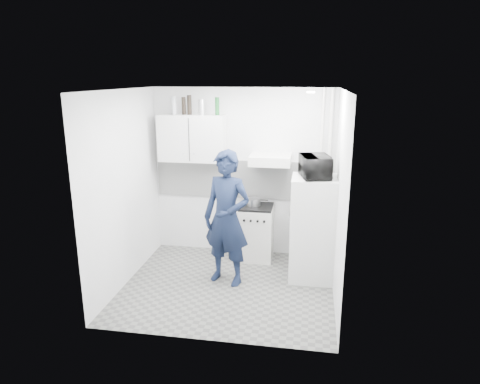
# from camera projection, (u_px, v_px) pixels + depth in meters

# --- Properties ---
(floor) EXTENTS (2.80, 2.80, 0.00)m
(floor) POSITION_uv_depth(u_px,v_px,m) (228.00, 286.00, 5.81)
(floor) COLOR #62635C
(floor) RESTS_ON ground
(ceiling) EXTENTS (2.80, 2.80, 0.00)m
(ceiling) POSITION_uv_depth(u_px,v_px,m) (227.00, 90.00, 5.13)
(ceiling) COLOR white
(ceiling) RESTS_ON wall_back
(wall_back) EXTENTS (2.80, 0.00, 2.80)m
(wall_back) POSITION_uv_depth(u_px,v_px,m) (243.00, 173.00, 6.66)
(wall_back) COLOR white
(wall_back) RESTS_ON floor
(wall_left) EXTENTS (0.00, 2.60, 2.60)m
(wall_left) POSITION_uv_depth(u_px,v_px,m) (124.00, 189.00, 5.69)
(wall_left) COLOR white
(wall_left) RESTS_ON floor
(wall_right) EXTENTS (0.00, 2.60, 2.60)m
(wall_right) POSITION_uv_depth(u_px,v_px,m) (339.00, 199.00, 5.25)
(wall_right) COLOR white
(wall_right) RESTS_ON floor
(person) EXTENTS (0.77, 0.62, 1.84)m
(person) POSITION_uv_depth(u_px,v_px,m) (227.00, 218.00, 5.71)
(person) COLOR black
(person) RESTS_ON floor
(stove) EXTENTS (0.51, 0.51, 0.82)m
(stove) POSITION_uv_depth(u_px,v_px,m) (256.00, 233.00, 6.61)
(stove) COLOR silver
(stove) RESTS_ON floor
(fridge) EXTENTS (0.61, 0.61, 1.45)m
(fridge) POSITION_uv_depth(u_px,v_px,m) (312.00, 229.00, 5.89)
(fridge) COLOR silver
(fridge) RESTS_ON floor
(stove_top) EXTENTS (0.49, 0.49, 0.03)m
(stove_top) POSITION_uv_depth(u_px,v_px,m) (256.00, 207.00, 6.50)
(stove_top) COLOR black
(stove_top) RESTS_ON stove
(saucepan) EXTENTS (0.21, 0.21, 0.11)m
(saucepan) POSITION_uv_depth(u_px,v_px,m) (254.00, 202.00, 6.51)
(saucepan) COLOR silver
(saucepan) RESTS_ON stove_top
(microwave) EXTENTS (0.60, 0.47, 0.29)m
(microwave) POSITION_uv_depth(u_px,v_px,m) (315.00, 167.00, 5.66)
(microwave) COLOR black
(microwave) RESTS_ON fridge
(bottle_b) EXTENTS (0.07, 0.07, 0.27)m
(bottle_b) POSITION_uv_depth(u_px,v_px,m) (174.00, 105.00, 6.38)
(bottle_b) COLOR #B2B7BC
(bottle_b) RESTS_ON upper_cabinet
(bottle_c) EXTENTS (0.06, 0.06, 0.26)m
(bottle_c) POSITION_uv_depth(u_px,v_px,m) (184.00, 106.00, 6.36)
(bottle_c) COLOR black
(bottle_c) RESTS_ON upper_cabinet
(bottle_d) EXTENTS (0.06, 0.06, 0.29)m
(bottle_d) POSITION_uv_depth(u_px,v_px,m) (189.00, 105.00, 6.34)
(bottle_d) COLOR black
(bottle_d) RESTS_ON upper_cabinet
(canister_a) EXTENTS (0.09, 0.09, 0.23)m
(canister_a) POSITION_uv_depth(u_px,v_px,m) (202.00, 107.00, 6.32)
(canister_a) COLOR silver
(canister_a) RESTS_ON upper_cabinet
(bottle_e) EXTENTS (0.06, 0.06, 0.26)m
(bottle_e) POSITION_uv_depth(u_px,v_px,m) (217.00, 106.00, 6.28)
(bottle_e) COLOR #144C1E
(bottle_e) RESTS_ON upper_cabinet
(upper_cabinet) EXTENTS (1.00, 0.35, 0.70)m
(upper_cabinet) POSITION_uv_depth(u_px,v_px,m) (192.00, 138.00, 6.47)
(upper_cabinet) COLOR silver
(upper_cabinet) RESTS_ON wall_back
(range_hood) EXTENTS (0.60, 0.50, 0.14)m
(range_hood) POSITION_uv_depth(u_px,v_px,m) (270.00, 160.00, 6.28)
(range_hood) COLOR silver
(range_hood) RESTS_ON wall_back
(backsplash) EXTENTS (2.74, 0.03, 0.60)m
(backsplash) POSITION_uv_depth(u_px,v_px,m) (243.00, 179.00, 6.67)
(backsplash) COLOR white
(backsplash) RESTS_ON wall_back
(pipe_a) EXTENTS (0.05, 0.05, 2.60)m
(pipe_a) POSITION_uv_depth(u_px,v_px,m) (328.00, 177.00, 6.37)
(pipe_a) COLOR silver
(pipe_a) RESTS_ON floor
(pipe_b) EXTENTS (0.04, 0.04, 2.60)m
(pipe_b) POSITION_uv_depth(u_px,v_px,m) (320.00, 177.00, 6.39)
(pipe_b) COLOR silver
(pipe_b) RESTS_ON floor
(ceiling_spot_fixture) EXTENTS (0.10, 0.10, 0.02)m
(ceiling_spot_fixture) POSITION_uv_depth(u_px,v_px,m) (311.00, 92.00, 5.17)
(ceiling_spot_fixture) COLOR white
(ceiling_spot_fixture) RESTS_ON ceiling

